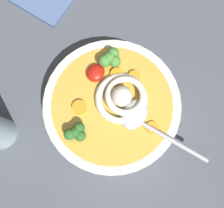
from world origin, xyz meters
TOP-DOWN VIEW (x-y plane):
  - table_slab at (0.00, 0.00)cm, footprint 90.42×90.42cm
  - soup_bowl at (-0.69, -2.55)cm, footprint 25.55×25.55cm
  - noodle_pile at (1.20, -3.51)cm, footprint 10.61×10.40cm
  - soup_spoon at (-0.12, -8.38)cm, footprint 6.40×17.45cm
  - chili_sauce_dollop at (2.18, 3.30)cm, footprint 3.59×3.23cm
  - broccoli_floret_left at (5.65, 2.40)cm, footprint 4.34×3.74cm
  - broccoli_floret_center at (-8.73, -0.80)cm, footprint 3.86×3.32cm
  - carrot_slice_far at (-0.19, -10.95)cm, footprint 2.28×2.28cm
  - carrot_slice_right at (4.37, -0.02)cm, footprint 2.48×2.48cm
  - carrot_slice_extra_b at (-4.72, 1.85)cm, footprint 2.62×2.62cm
  - carrot_slice_beside_noodles at (5.93, -2.89)cm, footprint 2.24×2.24cm

SIDE VIEW (x-z plane):
  - table_slab at x=0.00cm, z-range 0.00..2.63cm
  - soup_bowl at x=-0.69cm, z-range 2.72..8.52cm
  - carrot_slice_far at x=-0.19cm, z-range 8.42..8.85cm
  - carrot_slice_right at x=4.37cm, z-range 8.42..9.14cm
  - carrot_slice_extra_b at x=-4.72cm, z-range 8.42..9.19cm
  - carrot_slice_beside_noodles at x=5.93cm, z-range 8.42..9.21cm
  - soup_spoon at x=-0.12cm, z-range 8.42..10.02cm
  - chili_sauce_dollop at x=2.18cm, z-range 8.42..10.04cm
  - noodle_pile at x=1.20cm, z-range 7.62..11.89cm
  - broccoli_floret_center at x=-8.73cm, z-range 8.81..11.86cm
  - broccoli_floret_left at x=5.65cm, z-range 8.86..12.29cm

